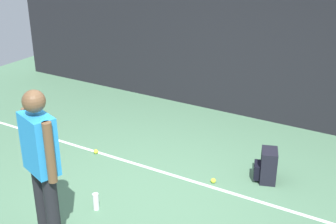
{
  "coord_description": "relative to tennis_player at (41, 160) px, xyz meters",
  "views": [
    {
      "loc": [
        2.53,
        -3.89,
        3.11
      ],
      "look_at": [
        0.0,
        0.4,
        1.0
      ],
      "focal_mm": 47.75,
      "sensor_mm": 36.0,
      "label": 1
    }
  ],
  "objects": [
    {
      "name": "back_fence",
      "position": [
        0.5,
        4.21,
        0.15
      ],
      "size": [
        10.0,
        0.1,
        2.24
      ],
      "primitive_type": "cube",
      "color": "black",
      "rests_on": "ground"
    },
    {
      "name": "ground_plane",
      "position": [
        0.5,
        1.21,
        -0.97
      ],
      "size": [
        12.0,
        12.0,
        0.0
      ],
      "primitive_type": "plane",
      "color": "#4C7556"
    },
    {
      "name": "backpack",
      "position": [
        1.57,
        2.32,
        -0.76
      ],
      "size": [
        0.35,
        0.35,
        0.44
      ],
      "rotation": [
        0.0,
        0.0,
        5.06
      ],
      "color": "black",
      "rests_on": "ground"
    },
    {
      "name": "tennis_player",
      "position": [
        0.0,
        0.0,
        0.0
      ],
      "size": [
        0.51,
        0.34,
        1.7
      ],
      "rotation": [
        0.0,
        0.0,
        -0.33
      ],
      "color": "black",
      "rests_on": "ground"
    },
    {
      "name": "tennis_ball_mid_court",
      "position": [
        -0.82,
        1.76,
        -0.93
      ],
      "size": [
        0.07,
        0.07,
        0.07
      ],
      "primitive_type": "sphere",
      "color": "#CCE033",
      "rests_on": "ground"
    },
    {
      "name": "water_bottle",
      "position": [
        0.06,
        0.68,
        -0.86
      ],
      "size": [
        0.07,
        0.07,
        0.21
      ],
      "primitive_type": "cylinder",
      "color": "white",
      "rests_on": "ground"
    },
    {
      "name": "court_line",
      "position": [
        0.5,
        1.8,
        -0.96
      ],
      "size": [
        9.0,
        0.05,
        0.0
      ],
      "primitive_type": "cube",
      "color": "white",
      "rests_on": "ground"
    },
    {
      "name": "tennis_ball_near_player",
      "position": [
        1.0,
        1.91,
        -0.93
      ],
      "size": [
        0.07,
        0.07,
        0.07
      ],
      "primitive_type": "sphere",
      "color": "#CCE033",
      "rests_on": "ground"
    }
  ]
}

